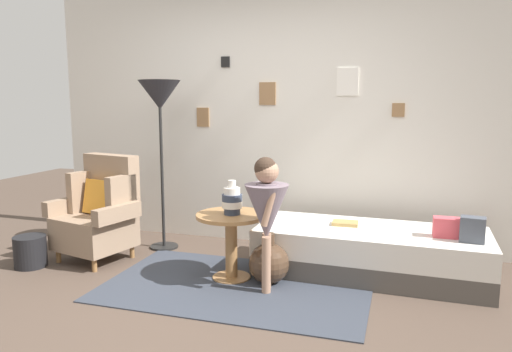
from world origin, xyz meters
TOP-DOWN VIEW (x-y plane):
  - ground_plane at (0.00, 0.00)m, footprint 12.00×12.00m
  - gallery_wall at (0.00, 1.95)m, footprint 4.80×0.12m
  - rug at (0.09, 0.62)m, footprint 2.10×1.30m
  - armchair at (-1.37, 0.92)m, footprint 0.85×0.71m
  - daybed at (1.09, 1.22)m, footprint 1.93×0.87m
  - pillow_head at (1.85, 1.05)m, footprint 0.20×0.15m
  - pillow_mid at (1.67, 1.14)m, footprint 0.20×0.12m
  - side_table at (-0.01, 0.77)m, footprint 0.58×0.58m
  - vase_striped at (0.01, 0.76)m, footprint 0.16×0.16m
  - floor_lamp at (-0.96, 1.39)m, footprint 0.41×0.41m
  - person_child at (0.34, 0.60)m, footprint 0.34×0.34m
  - book_on_daybed at (0.86, 1.29)m, footprint 0.23×0.17m
  - demijohn_near at (0.32, 0.77)m, footprint 0.33×0.33m
  - magazine_basket at (-1.83, 0.52)m, footprint 0.28×0.28m

SIDE VIEW (x-z plane):
  - ground_plane at x=0.00m, z-range 0.00..0.00m
  - rug at x=0.09m, z-range 0.00..0.01m
  - magazine_basket at x=-1.83m, z-range 0.00..0.28m
  - demijohn_near at x=0.32m, z-range -0.04..0.38m
  - daybed at x=1.09m, z-range 0.00..0.40m
  - side_table at x=-0.01m, z-range 0.12..0.68m
  - book_on_daybed at x=0.86m, z-range 0.40..0.43m
  - armchair at x=-1.37m, z-range -0.05..0.92m
  - pillow_mid at x=1.67m, z-range 0.40..0.56m
  - pillow_head at x=1.85m, z-range 0.40..0.60m
  - person_child at x=0.34m, z-range 0.14..1.19m
  - vase_striped at x=0.01m, z-range 0.53..0.81m
  - gallery_wall at x=0.00m, z-range 0.00..2.60m
  - floor_lamp at x=-0.96m, z-range 0.63..2.30m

